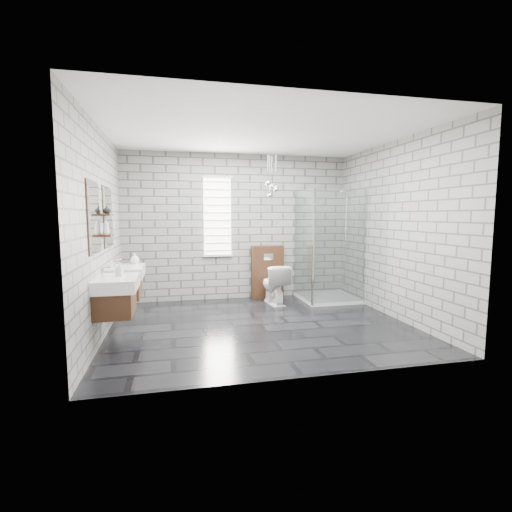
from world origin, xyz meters
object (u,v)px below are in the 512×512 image
object	(u,v)px
vanity_right	(123,273)
vanity_left	(113,285)
cistern_panel	(267,272)
shower_enclosure	(325,274)
toilet	(274,284)

from	to	relation	value
vanity_right	vanity_left	bearing A→B (deg)	-90.00
cistern_panel	vanity_right	bearing A→B (deg)	-152.24
vanity_left	shower_enclosure	size ratio (longest dim) A/B	0.77
shower_enclosure	toilet	size ratio (longest dim) A/B	2.88
cistern_panel	toilet	world-z (taller)	cistern_panel
vanity_left	vanity_right	world-z (taller)	same
vanity_right	cistern_panel	distance (m)	2.77
shower_enclosure	toilet	xyz separation A→B (m)	(-0.97, 0.02, -0.15)
cistern_panel	vanity_left	bearing A→B (deg)	-137.71
vanity_left	toilet	size ratio (longest dim) A/B	2.23
vanity_left	shower_enclosure	distance (m)	3.82
vanity_left	cistern_panel	size ratio (longest dim) A/B	1.57
toilet	vanity_left	bearing A→B (deg)	30.40
cistern_panel	toilet	size ratio (longest dim) A/B	1.42
shower_enclosure	toilet	bearing A→B (deg)	178.68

